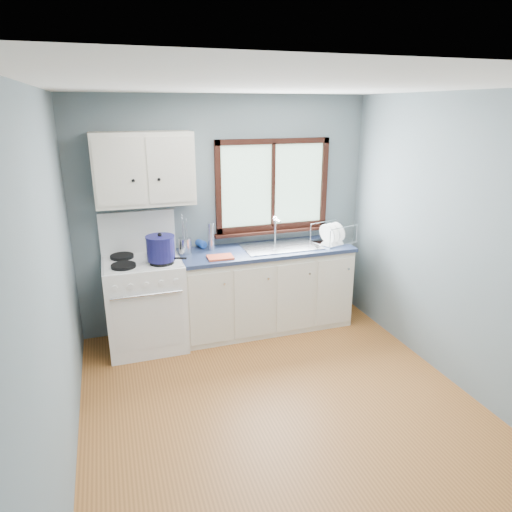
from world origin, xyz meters
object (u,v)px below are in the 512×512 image
object	(u,v)px
skillet	(162,258)
stockpot	(161,248)
dish_rack	(333,237)
sink	(281,252)
thermos	(211,237)
gas_range	(145,301)
base_cabinets	(265,292)
utensil_crock	(185,245)

from	to	relation	value
skillet	stockpot	bearing A→B (deg)	142.60
skillet	dish_rack	bearing A→B (deg)	26.32
sink	dish_rack	size ratio (longest dim) A/B	1.64
thermos	dish_rack	distance (m)	1.37
gas_range	sink	size ratio (longest dim) A/B	1.62
gas_range	dish_rack	bearing A→B (deg)	0.09
base_cabinets	thermos	distance (m)	0.88
gas_range	thermos	size ratio (longest dim) A/B	4.65
base_cabinets	dish_rack	bearing A→B (deg)	-1.10
skillet	base_cabinets	bearing A→B (deg)	30.33
sink	base_cabinets	bearing A→B (deg)	179.87
gas_range	skillet	bearing A→B (deg)	-39.44
sink	utensil_crock	size ratio (longest dim) A/B	2.02
skillet	thermos	size ratio (longest dim) A/B	1.31
sink	utensil_crock	xyz separation A→B (m)	(-1.03, 0.10, 0.15)
utensil_crock	base_cabinets	bearing A→B (deg)	-6.94
stockpot	dish_rack	size ratio (longest dim) A/B	0.63
sink	skillet	distance (m)	1.32
utensil_crock	dish_rack	world-z (taller)	utensil_crock
base_cabinets	stockpot	bearing A→B (deg)	-172.01
sink	dish_rack	world-z (taller)	sink
base_cabinets	thermos	world-z (taller)	thermos
skillet	stockpot	xyz separation A→B (m)	(-0.01, 0.01, 0.10)
base_cabinets	skillet	world-z (taller)	skillet
gas_range	thermos	distance (m)	0.95
sink	thermos	world-z (taller)	sink
base_cabinets	sink	bearing A→B (deg)	-0.13
gas_range	utensil_crock	size ratio (longest dim) A/B	3.27
skillet	stockpot	world-z (taller)	stockpot
skillet	utensil_crock	size ratio (longest dim) A/B	0.93
sink	stockpot	size ratio (longest dim) A/B	2.62
gas_range	thermos	bearing A→B (deg)	11.90
base_cabinets	utensil_crock	size ratio (longest dim) A/B	4.45
stockpot	utensil_crock	world-z (taller)	utensil_crock
base_cabinets	sink	world-z (taller)	sink
stockpot	thermos	size ratio (longest dim) A/B	1.10
sink	utensil_crock	world-z (taller)	utensil_crock
thermos	stockpot	bearing A→B (deg)	-152.25
skillet	gas_range	bearing A→B (deg)	162.24
gas_range	sink	bearing A→B (deg)	0.71
thermos	dish_rack	xyz separation A→B (m)	(1.36, -0.15, -0.09)
skillet	thermos	distance (m)	0.64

